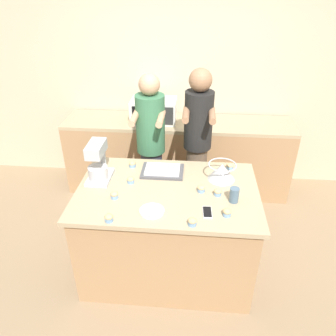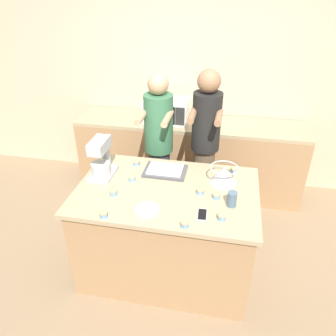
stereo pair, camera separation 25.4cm
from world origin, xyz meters
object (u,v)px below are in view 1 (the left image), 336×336
(stand_mixer, at_px, (98,164))
(cupcake_5, at_px, (109,218))
(person_right, at_px, (197,145))
(cell_phone, at_px, (207,212))
(cupcake_8, at_px, (114,195))
(cupcake_1, at_px, (131,180))
(small_plate, at_px, (152,211))
(cupcake_7, at_px, (201,189))
(drinking_glass, at_px, (234,195))
(cupcake_2, at_px, (218,192))
(person_left, at_px, (151,147))
(baking_tray, at_px, (162,171))
(cupcake_3, at_px, (132,164))
(mixing_bowl, at_px, (222,171))
(cupcake_4, at_px, (230,166))
(microwave_oven, at_px, (154,110))
(cupcake_6, at_px, (192,222))
(cupcake_0, at_px, (227,212))

(stand_mixer, xyz_separation_m, cupcake_5, (0.22, -0.57, -0.13))
(person_right, relative_size, cell_phone, 11.83)
(cupcake_8, bearing_deg, cupcake_1, 69.47)
(small_plate, xyz_separation_m, cupcake_7, (0.38, 0.31, 0.02))
(drinking_glass, relative_size, cupcake_2, 1.91)
(stand_mixer, xyz_separation_m, small_plate, (0.52, -0.43, -0.15))
(person_left, relative_size, baking_tray, 4.38)
(cupcake_5, bearing_deg, cell_phone, 12.51)
(cupcake_2, height_order, cupcake_3, same)
(cupcake_2, relative_size, cupcake_7, 1.00)
(cupcake_5, bearing_deg, stand_mixer, 111.43)
(mixing_bowl, relative_size, cupcake_4, 3.84)
(person_right, distance_m, microwave_oven, 0.85)
(microwave_oven, xyz_separation_m, cupcake_1, (-0.03, -1.37, -0.13))
(cupcake_5, xyz_separation_m, cupcake_7, (0.68, 0.44, 0.00))
(small_plate, height_order, cupcake_2, cupcake_2)
(person_left, xyz_separation_m, small_plate, (0.16, -1.12, 0.02))
(cupcake_2, xyz_separation_m, cupcake_5, (-0.81, -0.40, 0.00))
(cupcake_4, height_order, cupcake_6, same)
(mixing_bowl, bearing_deg, cupcake_7, -129.61)
(cell_phone, bearing_deg, person_right, 94.69)
(cupcake_3, bearing_deg, baking_tray, -14.35)
(cupcake_1, relative_size, cupcake_8, 1.00)
(cell_phone, distance_m, cupcake_0, 0.15)
(cell_phone, bearing_deg, baking_tray, 125.46)
(cupcake_8, bearing_deg, person_left, 80.00)
(drinking_glass, xyz_separation_m, cupcake_5, (-0.94, -0.33, -0.03))
(person_right, relative_size, cupcake_8, 26.81)
(mixing_bowl, distance_m, cell_phone, 0.52)
(drinking_glass, distance_m, cupcake_5, 0.99)
(drinking_glass, relative_size, cupcake_0, 1.91)
(cupcake_2, xyz_separation_m, cupcake_8, (-0.84, -0.11, 0.00))
(person_left, bearing_deg, cell_phone, -62.04)
(cupcake_2, relative_size, cupcake_8, 1.00)
(cupcake_2, bearing_deg, mixing_bowl, 80.52)
(drinking_glass, xyz_separation_m, cupcake_0, (-0.07, -0.19, -0.03))
(microwave_oven, bearing_deg, drinking_glass, -61.83)
(microwave_oven, distance_m, cell_phone, 1.85)
(baking_tray, xyz_separation_m, cell_phone, (0.40, -0.57, -0.01))
(cupcake_3, xyz_separation_m, cupcake_8, (-0.05, -0.51, 0.00))
(cupcake_0, bearing_deg, cupcake_8, 170.59)
(microwave_oven, relative_size, cupcake_8, 8.32)
(cupcake_5, xyz_separation_m, cupcake_6, (0.61, 0.01, 0.00))
(person_left, height_order, small_plate, person_left)
(cupcake_4, bearing_deg, cupcake_5, -138.13)
(cupcake_1, distance_m, cupcake_4, 0.94)
(cupcake_1, height_order, cupcake_4, same)
(baking_tray, bearing_deg, person_right, 59.35)
(stand_mixer, height_order, cupcake_8, stand_mixer)
(drinking_glass, bearing_deg, cupcake_1, 167.23)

